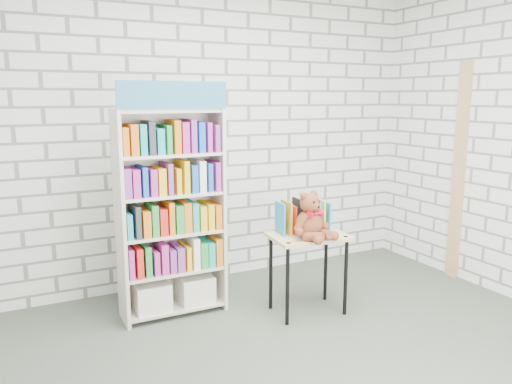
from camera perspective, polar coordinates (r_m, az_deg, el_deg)
name	(u,v)px	position (r m, az deg, el deg)	size (l,w,h in m)	color
ground	(319,375)	(3.46, 7.23, -20.08)	(4.50, 4.50, 0.00)	#424A3F
room_shell	(326,94)	(2.97, 8.05, 11.00)	(4.52, 4.02, 2.81)	silver
bookshelf	(171,212)	(4.07, -9.71, -2.25)	(0.84, 0.33, 1.89)	beige
display_table	(308,246)	(4.13, 6.00, -6.12)	(0.66, 0.48, 0.67)	tan
table_books	(303,217)	(4.16, 5.42, -2.82)	(0.45, 0.23, 0.26)	teal
teddy_bear	(311,220)	(3.97, 6.34, -3.16)	(0.34, 0.34, 0.38)	brown
door_trim	(459,173)	(5.23, 22.16, 2.07)	(0.05, 0.12, 2.10)	tan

